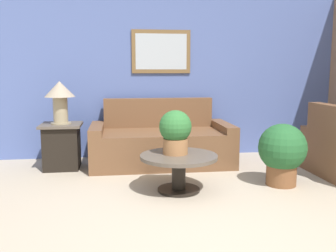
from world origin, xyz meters
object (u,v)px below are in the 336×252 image
object	(u,v)px
couch_main	(161,143)
side_table	(62,146)
table_lamp	(60,96)
potted_plant_floor	(282,151)
coffee_table	(179,165)
potted_plant_on_table	(175,131)

from	to	relation	value
couch_main	side_table	xyz separation A→B (m)	(-1.40, -0.07, 0.02)
table_lamp	potted_plant_floor	bearing A→B (deg)	-22.91
coffee_table	potted_plant_floor	bearing A→B (deg)	2.96
side_table	potted_plant_floor	bearing A→B (deg)	-22.91
couch_main	table_lamp	xyz separation A→B (m)	(-1.40, -0.07, 0.72)
couch_main	coffee_table	distance (m)	1.28
coffee_table	side_table	distance (m)	1.89
coffee_table	table_lamp	distance (m)	2.02
table_lamp	potted_plant_on_table	size ratio (longest dim) A/B	1.17
couch_main	side_table	bearing A→B (deg)	-177.27
table_lamp	potted_plant_on_table	world-z (taller)	table_lamp
potted_plant_on_table	coffee_table	bearing A→B (deg)	-61.16
table_lamp	side_table	bearing A→B (deg)	0.00
coffee_table	potted_plant_floor	xyz separation A→B (m)	(1.26, 0.06, 0.10)
table_lamp	potted_plant_floor	xyz separation A→B (m)	(2.71, -1.15, -0.61)
couch_main	side_table	world-z (taller)	couch_main
potted_plant_on_table	potted_plant_floor	bearing A→B (deg)	0.34
side_table	potted_plant_on_table	xyz separation A→B (m)	(1.42, -1.15, 0.37)
side_table	table_lamp	distance (m)	0.70
side_table	table_lamp	bearing A→B (deg)	180.00
couch_main	potted_plant_floor	bearing A→B (deg)	-42.81
table_lamp	potted_plant_on_table	xyz separation A→B (m)	(1.42, -1.15, -0.33)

